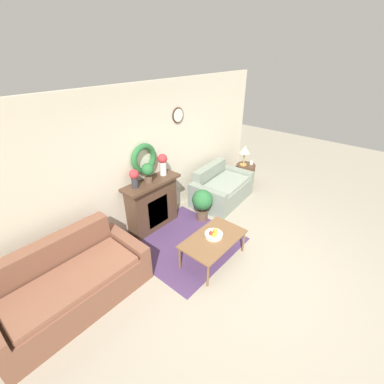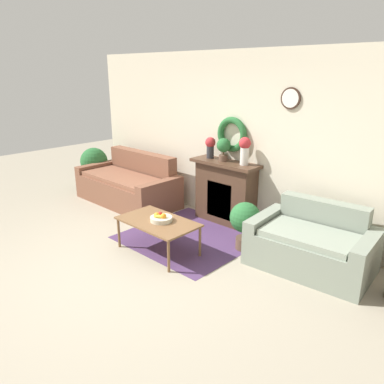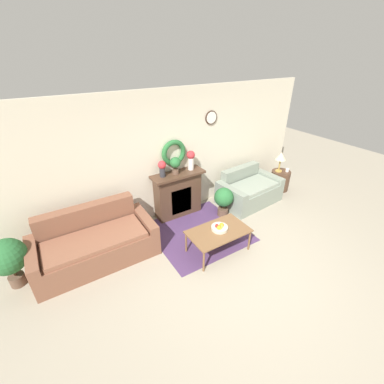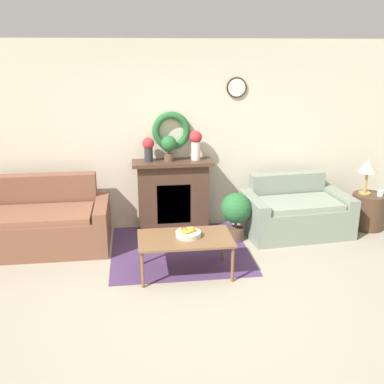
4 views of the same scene
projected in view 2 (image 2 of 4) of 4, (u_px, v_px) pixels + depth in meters
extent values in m
plane|color=#9E937F|center=(116.00, 274.00, 4.61)|extent=(16.00, 16.00, 0.00)
cube|color=#4C335B|center=(191.00, 237.00, 5.65)|extent=(1.80, 1.75, 0.01)
cube|color=beige|center=(239.00, 140.00, 5.89)|extent=(6.80, 0.06, 2.70)
cylinder|color=#382319|center=(291.00, 98.00, 5.08)|extent=(0.29, 0.02, 0.29)
cylinder|color=white|center=(290.00, 98.00, 5.07)|extent=(0.25, 0.01, 0.25)
torus|color=#286633|center=(232.00, 134.00, 5.86)|extent=(0.55, 0.10, 0.55)
cube|color=#4C3323|center=(225.00, 194.00, 6.07)|extent=(1.02, 0.34, 0.98)
cube|color=black|center=(219.00, 200.00, 5.99)|extent=(0.49, 0.02, 0.59)
cube|color=orange|center=(219.00, 205.00, 6.00)|extent=(0.39, 0.01, 0.32)
cube|color=#4C3323|center=(225.00, 163.00, 5.89)|extent=(1.16, 0.41, 0.05)
cube|color=brown|center=(123.00, 192.00, 6.99)|extent=(1.70, 0.76, 0.47)
cube|color=brown|center=(143.00, 175.00, 7.25)|extent=(1.70, 0.21, 0.92)
cube|color=brown|center=(99.00, 178.00, 7.65)|extent=(0.17, 0.98, 0.61)
cube|color=brown|center=(161.00, 198.00, 6.43)|extent=(0.17, 0.98, 0.61)
cube|color=brown|center=(122.00, 178.00, 6.90)|extent=(1.63, 0.70, 0.08)
cube|color=gray|center=(307.00, 255.00, 4.63)|extent=(1.18, 0.80, 0.44)
cube|color=gray|center=(322.00, 229.00, 4.91)|extent=(1.14, 0.29, 0.81)
cube|color=gray|center=(264.00, 233.00, 5.07)|extent=(0.24, 0.92, 0.58)
cube|color=gray|center=(365.00, 262.00, 4.30)|extent=(0.24, 0.92, 0.58)
cube|color=gray|center=(309.00, 235.00, 4.55)|extent=(1.13, 0.74, 0.08)
cube|color=brown|center=(158.00, 222.00, 5.06)|extent=(1.10, 0.65, 0.03)
cylinder|color=brown|center=(119.00, 233.00, 5.26)|extent=(0.04, 0.04, 0.43)
cylinder|color=brown|center=(169.00, 256.00, 4.60)|extent=(0.04, 0.04, 0.43)
cylinder|color=brown|center=(150.00, 221.00, 5.66)|extent=(0.04, 0.04, 0.43)
cylinder|color=brown|center=(200.00, 242.00, 4.99)|extent=(0.04, 0.04, 0.43)
cylinder|color=beige|center=(161.00, 219.00, 5.03)|extent=(0.30, 0.30, 0.06)
sphere|color=#B2231E|center=(160.00, 214.00, 5.06)|extent=(0.07, 0.07, 0.07)
sphere|color=orange|center=(163.00, 216.00, 4.99)|extent=(0.08, 0.08, 0.08)
sphere|color=orange|center=(157.00, 215.00, 5.02)|extent=(0.08, 0.08, 0.08)
ellipsoid|color=yellow|center=(160.00, 216.00, 4.98)|extent=(0.16, 0.13, 0.04)
cylinder|color=#2D2D33|center=(210.00, 152.00, 6.10)|extent=(0.12, 0.12, 0.20)
sphere|color=#B72D33|center=(210.00, 142.00, 6.05)|extent=(0.17, 0.17, 0.17)
cylinder|color=silver|center=(244.00, 156.00, 5.64)|extent=(0.13, 0.13, 0.26)
sphere|color=#B72D33|center=(245.00, 143.00, 5.58)|extent=(0.18, 0.18, 0.18)
cylinder|color=brown|center=(223.00, 158.00, 5.91)|extent=(0.14, 0.14, 0.10)
cylinder|color=#4C3823|center=(223.00, 153.00, 5.88)|extent=(0.02, 0.02, 0.06)
sphere|color=#286633|center=(224.00, 145.00, 5.84)|extent=(0.22, 0.22, 0.22)
cylinder|color=brown|center=(96.00, 183.00, 7.98)|extent=(0.23, 0.23, 0.19)
cylinder|color=#4C3823|center=(95.00, 176.00, 7.93)|extent=(0.04, 0.04, 0.15)
sphere|color=#286633|center=(94.00, 161.00, 7.83)|extent=(0.56, 0.56, 0.56)
cylinder|color=brown|center=(244.00, 243.00, 5.25)|extent=(0.24, 0.24, 0.17)
cylinder|color=#4C3823|center=(244.00, 234.00, 5.20)|extent=(0.04, 0.04, 0.12)
sphere|color=#286633|center=(245.00, 218.00, 5.13)|extent=(0.43, 0.43, 0.43)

